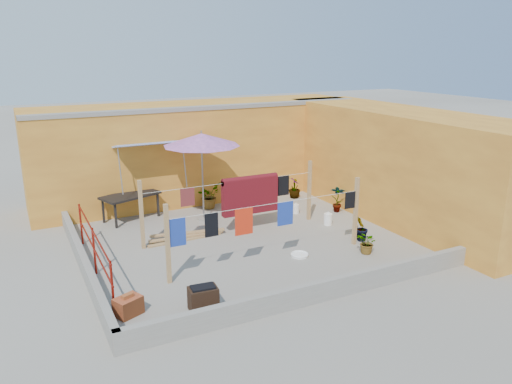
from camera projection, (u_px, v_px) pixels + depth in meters
ground at (245, 242)px, 13.20m from camera, size 80.00×80.00×0.00m
wall_back at (198, 150)px, 17.00m from camera, size 11.00×3.27×3.21m
wall_right at (400, 164)px, 15.01m from camera, size 2.40×9.00×3.20m
parapet_front at (321, 291)px, 10.06m from camera, size 8.30×0.16×0.44m
parapet_left at (84, 263)px, 11.37m from camera, size 0.16×7.30×0.44m
red_railing at (94, 244)px, 11.16m from camera, size 0.05×4.20×1.10m
clothesline_rig at (250, 199)px, 13.57m from camera, size 5.09×2.35×1.80m
patio_umbrella at (202, 140)px, 14.30m from camera, size 2.94×2.94×2.68m
outdoor_table at (130, 197)px, 14.78m from camera, size 1.86×1.36×0.78m
brick_stack at (128, 306)px, 9.54m from camera, size 0.60×0.53×0.43m
lumber_pile at (186, 236)px, 13.43m from camera, size 2.19×0.61×0.13m
brazier at (203, 298)px, 9.72m from camera, size 0.59×0.42×0.50m
white_basin at (300, 255)px, 12.29m from camera, size 0.44×0.44×0.08m
water_jug_a at (296, 209)px, 15.50m from camera, size 0.21×0.21×0.33m
water_jug_b at (328, 219)px, 14.48m from camera, size 0.24×0.24×0.38m
green_hose at (271, 198)px, 17.03m from camera, size 0.47×0.47×0.07m
plant_back_a at (209, 196)px, 15.94m from camera, size 0.97×0.95×0.81m
plant_back_b at (295, 188)px, 17.05m from camera, size 0.51×0.51×0.70m
plant_right_a at (338, 199)px, 15.55m from camera, size 0.53×0.54×0.86m
plant_right_b at (362, 228)px, 13.17m from camera, size 0.51×0.50×0.73m
plant_right_c at (368, 243)px, 12.38m from camera, size 0.51×0.57×0.57m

